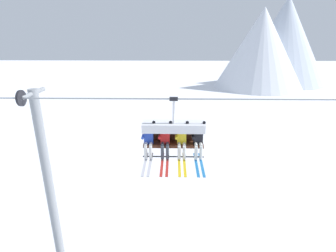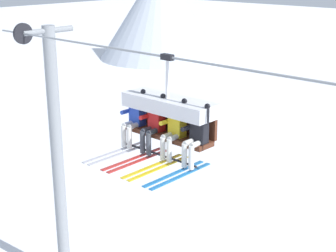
{
  "view_description": "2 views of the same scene",
  "coord_description": "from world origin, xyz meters",
  "px_view_note": "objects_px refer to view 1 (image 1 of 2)",
  "views": [
    {
      "loc": [
        -1.4,
        -9.37,
        9.97
      ],
      "look_at": [
        -1.59,
        -0.6,
        6.91
      ],
      "focal_mm": 28.0,
      "sensor_mm": 36.0,
      "label": 1
    },
    {
      "loc": [
        5.48,
        -8.34,
        9.77
      ],
      "look_at": [
        -1.45,
        -0.72,
        6.46
      ],
      "focal_mm": 55.0,
      "sensor_mm": 36.0,
      "label": 2
    }
  ],
  "objects_px": {
    "lift_tower_near": "(48,181)",
    "skier_yellow": "(182,140)",
    "chairlift_chair": "(173,130)",
    "skier_red": "(165,140)",
    "skier_blue": "(149,140)",
    "skier_black": "(198,140)"
  },
  "relations": [
    {
      "from": "lift_tower_near",
      "to": "skier_yellow",
      "type": "height_order",
      "value": "lift_tower_near"
    },
    {
      "from": "chairlift_chair",
      "to": "skier_red",
      "type": "bearing_deg",
      "value": -143.15
    },
    {
      "from": "lift_tower_near",
      "to": "chairlift_chair",
      "type": "bearing_deg",
      "value": -7.8
    },
    {
      "from": "skier_blue",
      "to": "skier_black",
      "type": "relative_size",
      "value": 1.0
    },
    {
      "from": "skier_yellow",
      "to": "skier_black",
      "type": "xyz_separation_m",
      "value": [
        0.58,
        0.0,
        0.0
      ]
    },
    {
      "from": "lift_tower_near",
      "to": "skier_black",
      "type": "bearing_deg",
      "value": -8.68
    },
    {
      "from": "chairlift_chair",
      "to": "skier_black",
      "type": "distance_m",
      "value": 0.94
    },
    {
      "from": "skier_blue",
      "to": "skier_black",
      "type": "height_order",
      "value": "same"
    },
    {
      "from": "lift_tower_near",
      "to": "skier_blue",
      "type": "height_order",
      "value": "lift_tower_near"
    },
    {
      "from": "lift_tower_near",
      "to": "skier_black",
      "type": "xyz_separation_m",
      "value": [
        6.04,
        -0.92,
        2.25
      ]
    },
    {
      "from": "chairlift_chair",
      "to": "skier_yellow",
      "type": "distance_m",
      "value": 0.45
    },
    {
      "from": "skier_blue",
      "to": "skier_yellow",
      "type": "distance_m",
      "value": 1.16
    },
    {
      "from": "chairlift_chair",
      "to": "skier_blue",
      "type": "distance_m",
      "value": 0.93
    },
    {
      "from": "skier_black",
      "to": "skier_blue",
      "type": "bearing_deg",
      "value": 180.0
    },
    {
      "from": "skier_black",
      "to": "skier_yellow",
      "type": "bearing_deg",
      "value": 180.0
    },
    {
      "from": "skier_blue",
      "to": "skier_red",
      "type": "height_order",
      "value": "same"
    },
    {
      "from": "skier_blue",
      "to": "skier_red",
      "type": "xyz_separation_m",
      "value": [
        0.58,
        0.0,
        0.0
      ]
    },
    {
      "from": "skier_black",
      "to": "chairlift_chair",
      "type": "bearing_deg",
      "value": 166.18
    },
    {
      "from": "skier_blue",
      "to": "skier_black",
      "type": "xyz_separation_m",
      "value": [
        1.74,
        0.0,
        0.0
      ]
    },
    {
      "from": "chairlift_chair",
      "to": "skier_black",
      "type": "bearing_deg",
      "value": -13.82
    },
    {
      "from": "chairlift_chair",
      "to": "skier_blue",
      "type": "relative_size",
      "value": 1.27
    },
    {
      "from": "lift_tower_near",
      "to": "skier_red",
      "type": "distance_m",
      "value": 5.46
    }
  ]
}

